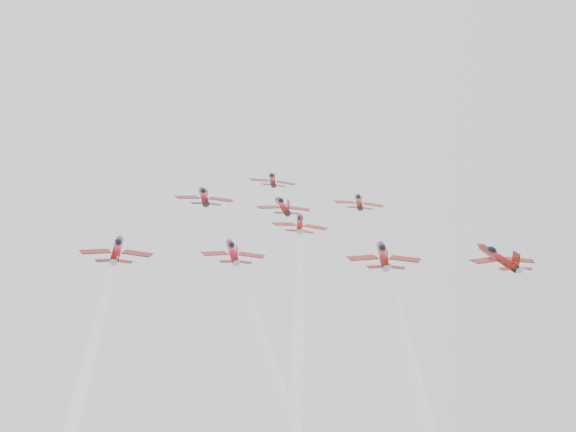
{
  "coord_description": "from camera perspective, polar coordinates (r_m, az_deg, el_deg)",
  "views": [
    {
      "loc": [
        -10.66,
        -112.84,
        105.96
      ],
      "look_at": [
        0.0,
        2.0,
        157.67
      ],
      "focal_mm": 50.0,
      "sensor_mm": 36.0,
      "label": 1
    }
  ],
  "objects": [
    {
      "name": "jet_row2_center",
      "position": [
        134.38,
        -0.38,
        0.76
      ],
      "size": [
        9.25,
        11.25,
        8.95
      ],
      "rotation": [
        0.67,
        -0.04,
        0.1
      ],
      "color": "#9F170F"
    },
    {
      "name": "jet_center",
      "position": [
        84.05,
        3.33,
        -7.81
      ],
      "size": [
        8.59,
        74.21,
        58.9
      ],
      "rotation": [
        0.67,
        0.09,
        -0.05
      ],
      "color": "#B31511"
    },
    {
      "name": "jet_row2_right",
      "position": [
        141.43,
        5.03,
        1.05
      ],
      "size": [
        8.9,
        10.82,
        8.61
      ],
      "rotation": [
        0.67,
        0.09,
        -0.07
      ],
      "color": "#AC2110"
    },
    {
      "name": "jet_row2_left",
      "position": [
        138.79,
        -6.0,
        1.44
      ],
      "size": [
        10.15,
        12.34,
        9.82
      ],
      "rotation": [
        0.67,
        -0.02,
        0.11
      ],
      "color": "maroon"
    },
    {
      "name": "jet_rear_farleft",
      "position": [
        65.32,
        -17.49,
        -13.86
      ],
      "size": [
        9.44,
        81.5,
        64.68
      ],
      "rotation": [
        0.67,
        -0.01,
        0.06
      ],
      "color": "maroon"
    },
    {
      "name": "jet_lead",
      "position": [
        155.38,
        -1.13,
        2.62
      ],
      "size": [
        9.27,
        11.28,
        8.97
      ],
      "rotation": [
        0.67,
        0.06,
        0.04
      ],
      "color": "#B31115"
    },
    {
      "name": "jet_rear_left",
      "position": [
        68.52,
        -3.76,
        -12.61
      ],
      "size": [
        8.56,
        73.92,
        58.67
      ],
      "rotation": [
        0.67,
        -0.03,
        0.1
      ],
      "color": "#B21121"
    }
  ]
}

